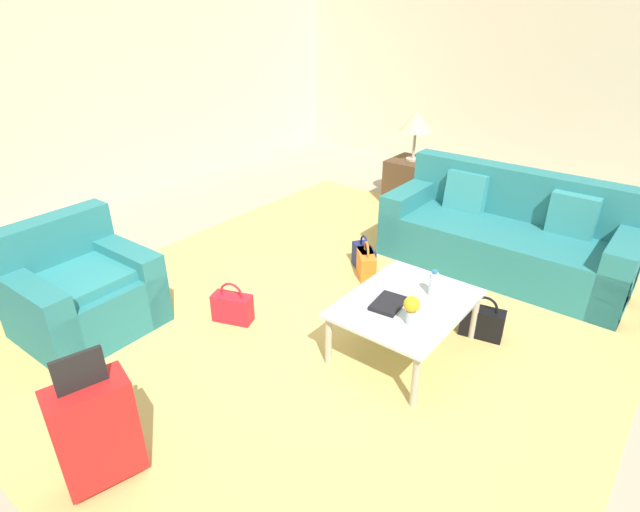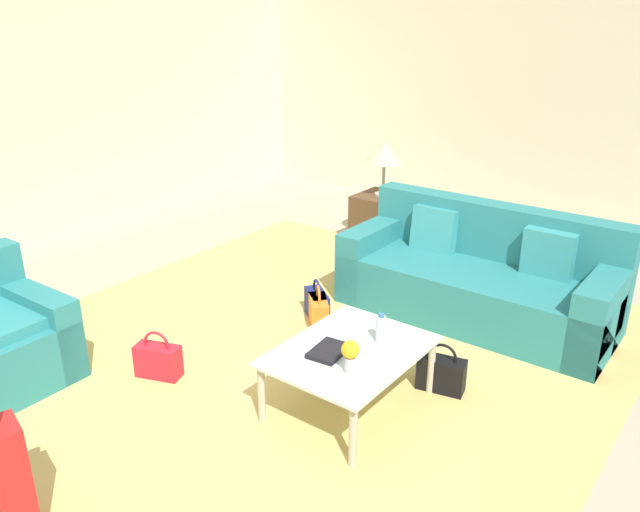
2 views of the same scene
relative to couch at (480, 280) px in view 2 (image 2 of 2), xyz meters
The scene contains 14 objects.
ground_plane 2.30m from the couch, 164.73° to the left, with size 12.00×12.00×0.00m, color #A89E89.
wall_right 3.18m from the couch, 11.84° to the left, with size 0.12×8.00×3.10m, color beige.
area_rug 1.81m from the couch, 153.40° to the left, with size 5.20×4.40×0.01m, color tan.
couch is the anchor object (origin of this frame).
coffee_table 1.80m from the couch, behind, with size 1.03×0.79×0.42m.
water_bottle 1.61m from the couch, behind, with size 0.06×0.06×0.20m.
coffee_table_book 1.93m from the couch, behind, with size 0.27×0.19×0.03m, color black.
flower_vase 2.03m from the couch, behind, with size 0.11×0.11×0.21m.
side_table 1.89m from the couch, 57.93° to the left, with size 0.55×0.55×0.56m, color #513823.
table_lamp 2.02m from the couch, 57.93° to the left, with size 0.42×0.42×0.60m.
handbag_orange 1.40m from the couch, 136.88° to the left, with size 0.33×0.32×0.36m.
handbag_black 1.31m from the couch, 166.97° to the right, with size 0.20×0.34×0.36m.
handbag_navy 1.40m from the couch, 131.29° to the left, with size 0.30×0.34×0.36m.
handbag_red 2.71m from the couch, 149.13° to the left, with size 0.24×0.35×0.36m.
Camera 2 is at (-2.49, -2.45, 2.42)m, focal length 35.00 mm.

